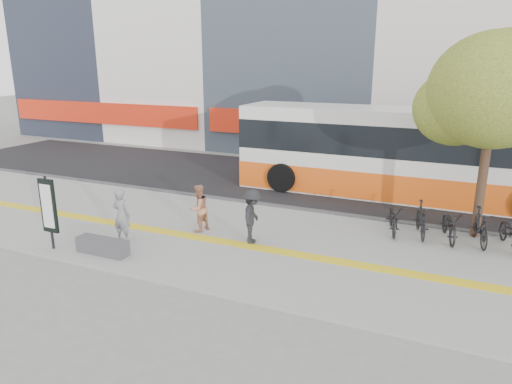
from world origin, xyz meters
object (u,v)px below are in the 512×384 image
at_px(bench, 103,246).
at_px(seated_woman, 122,215).
at_px(signboard, 48,207).
at_px(bus, 402,156).
at_px(pedestrian_dark, 252,217).
at_px(pedestrian_tan, 198,208).
at_px(street_tree, 493,93).

bearing_deg(bench, seated_woman, 94.95).
relative_size(signboard, bus, 0.17).
height_order(bus, pedestrian_dark, bus).
height_order(signboard, seated_woman, signboard).
height_order(bench, pedestrian_dark, pedestrian_dark).
bearing_deg(signboard, pedestrian_tan, 43.68).
bearing_deg(seated_woman, bench, 94.84).
bearing_deg(bench, signboard, -169.19).
height_order(signboard, pedestrian_tan, signboard).
bearing_deg(seated_woman, signboard, 40.88).
bearing_deg(street_tree, signboard, -150.93).
xyz_separation_m(street_tree, pedestrian_dark, (-6.20, -3.51, -3.60)).
xyz_separation_m(signboard, street_tree, (11.38, 6.33, 3.15)).
xyz_separation_m(seated_woman, pedestrian_dark, (3.67, 1.50, -0.00)).
distance_m(signboard, street_tree, 13.40).
height_order(seated_woman, pedestrian_tan, seated_woman).
xyz_separation_m(bus, seated_woman, (-7.04, -8.69, -0.80)).
xyz_separation_m(street_tree, bus, (-2.83, 3.68, -2.79)).
bearing_deg(bus, pedestrian_dark, -115.12).
bearing_deg(street_tree, seated_woman, -153.07).
distance_m(bus, seated_woman, 11.21).
height_order(bench, pedestrian_tan, pedestrian_tan).
bearing_deg(pedestrian_tan, pedestrian_dark, 98.30).
xyz_separation_m(pedestrian_tan, pedestrian_dark, (2.01, -0.22, 0.06)).
height_order(street_tree, pedestrian_dark, street_tree).
distance_m(pedestrian_tan, pedestrian_dark, 2.02).
relative_size(signboard, street_tree, 0.35).
bearing_deg(seated_woman, pedestrian_dark, -157.88).
xyz_separation_m(bench, bus, (6.96, 9.70, 1.41)).
relative_size(bench, bus, 0.12).
bearing_deg(signboard, bus, 49.47).
bearing_deg(pedestrian_tan, bus, 156.90).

